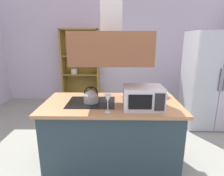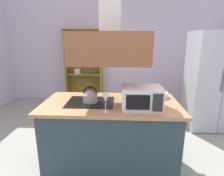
% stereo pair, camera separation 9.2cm
% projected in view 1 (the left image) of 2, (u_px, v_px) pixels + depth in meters
% --- Properties ---
extents(ground_plane, '(7.80, 7.80, 0.00)m').
position_uv_depth(ground_plane, '(109.00, 167.00, 2.52)').
color(ground_plane, '#96998A').
extents(wall_back, '(6.00, 0.12, 2.70)m').
position_uv_depth(wall_back, '(112.00, 52.00, 5.08)').
color(wall_back, silver).
rests_on(wall_back, ground).
extents(kitchen_island, '(1.74, 0.89, 0.90)m').
position_uv_depth(kitchen_island, '(112.00, 134.00, 2.49)').
color(kitchen_island, '#2B4048').
rests_on(kitchen_island, ground).
extents(range_hood, '(0.90, 0.70, 1.29)m').
position_uv_depth(range_hood, '(112.00, 37.00, 2.17)').
color(range_hood, brown).
extents(refrigerator, '(0.90, 0.77, 1.83)m').
position_uv_depth(refrigerator, '(210.00, 80.00, 3.58)').
color(refrigerator, silver).
rests_on(refrigerator, ground).
extents(dish_cabinet, '(0.97, 0.40, 1.94)m').
position_uv_depth(dish_cabinet, '(81.00, 70.00, 5.00)').
color(dish_cabinet, olive).
rests_on(dish_cabinet, ground).
extents(kettle, '(0.19, 0.19, 0.21)m').
position_uv_depth(kettle, '(91.00, 96.00, 2.36)').
color(kettle, '#AEB7B6').
rests_on(kettle, kitchen_island).
extents(cutting_board, '(0.37, 0.29, 0.02)m').
position_uv_depth(cutting_board, '(134.00, 97.00, 2.59)').
color(cutting_board, tan).
rests_on(cutting_board, kitchen_island).
extents(microwave, '(0.46, 0.35, 0.26)m').
position_uv_depth(microwave, '(143.00, 97.00, 2.17)').
color(microwave, silver).
rests_on(microwave, kitchen_island).
extents(wine_glass_on_counter, '(0.08, 0.08, 0.21)m').
position_uv_depth(wine_glass_on_counter, '(108.00, 99.00, 2.03)').
color(wine_glass_on_counter, silver).
rests_on(wine_glass_on_counter, kitchen_island).
extents(fruit_bowl, '(0.24, 0.24, 0.14)m').
position_uv_depth(fruit_bowl, '(159.00, 93.00, 2.62)').
color(fruit_bowl, silver).
rests_on(fruit_bowl, kitchen_island).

